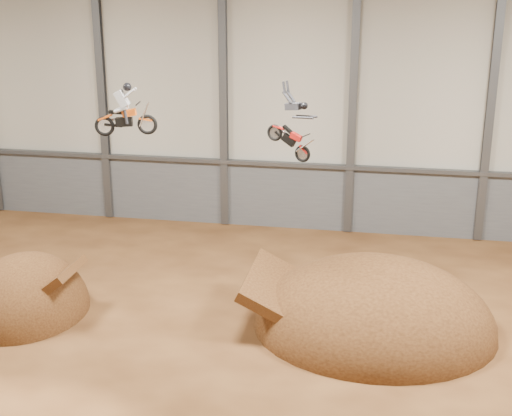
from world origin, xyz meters
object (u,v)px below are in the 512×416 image
(fmx_rider_a, at_px, (125,107))
(fmx_rider_b, at_px, (285,120))
(landing_ramp, at_px, (373,328))
(takeoff_ramp, at_px, (27,313))

(fmx_rider_a, height_order, fmx_rider_b, fmx_rider_b)
(landing_ramp, relative_size, fmx_rider_b, 3.76)
(landing_ramp, height_order, fmx_rider_b, fmx_rider_b)
(landing_ramp, distance_m, fmx_rider_b, 8.92)
(takeoff_ramp, distance_m, landing_ramp, 13.87)
(landing_ramp, relative_size, fmx_rider_a, 3.99)
(takeoff_ramp, relative_size, landing_ramp, 0.61)
(landing_ramp, distance_m, fmx_rider_a, 12.63)
(fmx_rider_a, relative_size, fmx_rider_b, 0.94)
(landing_ramp, height_order, fmx_rider_a, fmx_rider_a)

